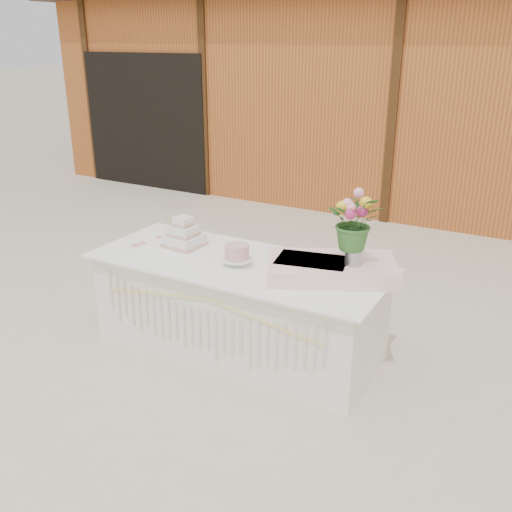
{
  "coord_description": "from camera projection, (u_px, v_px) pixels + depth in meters",
  "views": [
    {
      "loc": [
        2.18,
        -3.59,
        2.44
      ],
      "look_at": [
        0.0,
        0.3,
        0.72
      ],
      "focal_mm": 40.0,
      "sensor_mm": 36.0,
      "label": 1
    }
  ],
  "objects": [
    {
      "name": "loose_flowers",
      "position": [
        149.0,
        239.0,
        4.99
      ],
      "size": [
        0.29,
        0.39,
        0.02
      ],
      "primitive_type": null,
      "rotation": [
        0.0,
        0.0,
        0.42
      ],
      "color": "pink",
      "rests_on": "cake_table"
    },
    {
      "name": "bouquet",
      "position": [
        356.0,
        215.0,
        4.01
      ],
      "size": [
        0.45,
        0.41,
        0.42
      ],
      "primitive_type": "imported",
      "rotation": [
        0.0,
        0.0,
        0.23
      ],
      "color": "#326528",
      "rests_on": "flower_vase"
    },
    {
      "name": "ground",
      "position": [
        239.0,
        347.0,
        4.8
      ],
      "size": [
        80.0,
        80.0,
        0.0
      ],
      "primitive_type": "plane",
      "color": "beige",
      "rests_on": "ground"
    },
    {
      "name": "satin_runner",
      "position": [
        331.0,
        268.0,
        4.24
      ],
      "size": [
        1.09,
        0.91,
        0.12
      ],
      "primitive_type": "cube",
      "rotation": [
        0.0,
        0.0,
        0.45
      ],
      "color": "#FFCDCD",
      "rests_on": "cake_table"
    },
    {
      "name": "cake_table",
      "position": [
        238.0,
        306.0,
        4.65
      ],
      "size": [
        2.4,
        1.0,
        0.77
      ],
      "color": "white",
      "rests_on": "ground"
    },
    {
      "name": "wedding_cake",
      "position": [
        184.0,
        236.0,
        4.83
      ],
      "size": [
        0.31,
        0.31,
        0.26
      ],
      "rotation": [
        0.0,
        0.0,
        -0.07
      ],
      "color": "white",
      "rests_on": "cake_table"
    },
    {
      "name": "pink_cake_stand",
      "position": [
        237.0,
        254.0,
        4.41
      ],
      "size": [
        0.24,
        0.24,
        0.17
      ],
      "color": "white",
      "rests_on": "cake_table"
    },
    {
      "name": "flower_vase",
      "position": [
        354.0,
        254.0,
        4.12
      ],
      "size": [
        0.12,
        0.12,
        0.17
      ],
      "primitive_type": "cylinder",
      "color": "#A4A4A8",
      "rests_on": "satin_runner"
    },
    {
      "name": "barn",
      "position": [
        430.0,
        88.0,
        9.08
      ],
      "size": [
        12.6,
        4.6,
        3.3
      ],
      "color": "#B05B25",
      "rests_on": "ground"
    }
  ]
}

